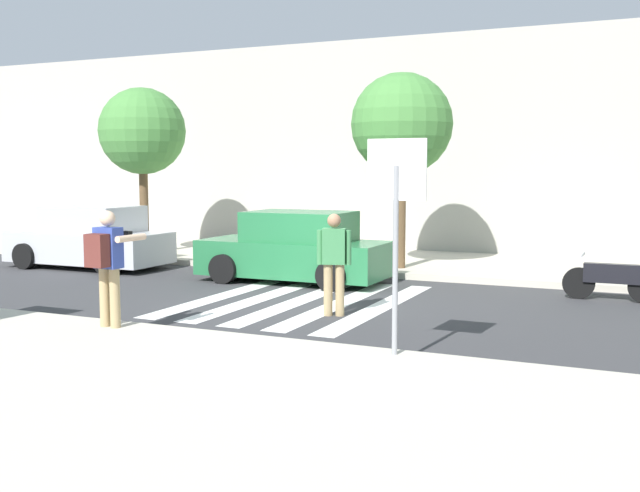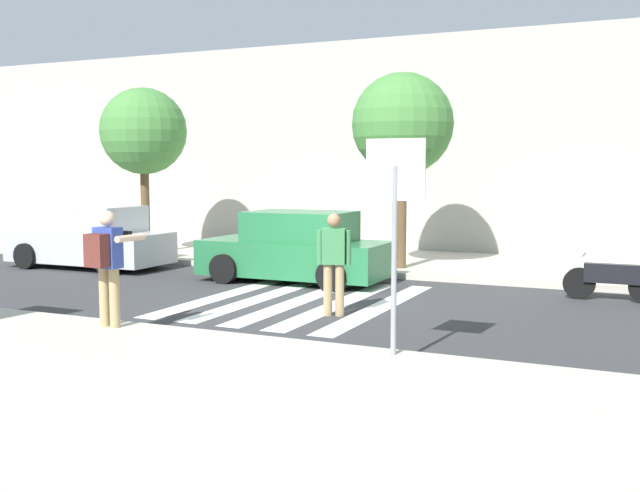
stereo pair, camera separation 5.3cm
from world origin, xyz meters
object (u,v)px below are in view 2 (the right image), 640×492
at_px(photographer_with_backpack, 107,258).
at_px(street_tree_west, 144,132).
at_px(pedestrian_crossing, 334,258).
at_px(motorcycle, 612,279).
at_px(parked_car_green, 296,249).
at_px(stop_sign, 395,198).
at_px(street_tree_center, 402,125).
at_px(parked_car_silver, 91,239).

distance_m(photographer_with_backpack, street_tree_west, 10.15).
relative_size(pedestrian_crossing, motorcycle, 0.98).
xyz_separation_m(pedestrian_crossing, motorcycle, (4.18, 3.44, -0.56)).
bearing_deg(parked_car_green, motorcycle, 2.66).
height_order(stop_sign, street_tree_west, street_tree_west).
bearing_deg(motorcycle, street_tree_center, 158.57).
bearing_deg(street_tree_west, parked_car_silver, -90.07).
distance_m(parked_car_silver, motorcycle, 12.18).
bearing_deg(parked_car_green, pedestrian_crossing, -54.20).
xyz_separation_m(stop_sign, pedestrian_crossing, (-1.96, 2.62, -1.14)).
height_order(stop_sign, parked_car_silver, stop_sign).
xyz_separation_m(parked_car_silver, street_tree_center, (7.42, 2.17, 2.76)).
xyz_separation_m(stop_sign, street_tree_center, (-2.54, 7.93, 1.37)).
distance_m(photographer_with_backpack, pedestrian_crossing, 3.71).
relative_size(photographer_with_backpack, motorcycle, 0.98).
bearing_deg(street_tree_west, stop_sign, -38.67).
xyz_separation_m(parked_car_silver, motorcycle, (12.17, 0.30, -0.31)).
height_order(motorcycle, street_tree_center, street_tree_center).
relative_size(stop_sign, street_tree_center, 0.59).
xyz_separation_m(parked_car_silver, parked_car_green, (5.73, 0.00, 0.00)).
height_order(pedestrian_crossing, street_tree_center, street_tree_center).
relative_size(photographer_with_backpack, street_tree_west, 0.38).
bearing_deg(pedestrian_crossing, street_tree_west, 146.23).
bearing_deg(stop_sign, parked_car_green, 126.26).
height_order(stop_sign, street_tree_center, street_tree_center).
xyz_separation_m(parked_car_silver, street_tree_west, (0.00, 2.20, 2.74)).
xyz_separation_m(stop_sign, parked_car_green, (-4.23, 5.76, -1.38)).
relative_size(street_tree_west, street_tree_center, 1.00).
xyz_separation_m(street_tree_west, street_tree_center, (7.41, -0.04, 0.01)).
distance_m(parked_car_green, motorcycle, 6.46).
distance_m(parked_car_silver, street_tree_center, 8.20).
relative_size(motorcycle, street_tree_center, 0.39).
bearing_deg(photographer_with_backpack, street_tree_west, 124.39).
bearing_deg(parked_car_silver, stop_sign, -30.07).
bearing_deg(stop_sign, motorcycle, 69.89).
xyz_separation_m(parked_car_green, street_tree_center, (1.69, 2.17, 2.76)).
distance_m(stop_sign, pedestrian_crossing, 3.46).
relative_size(stop_sign, parked_car_green, 0.66).
height_order(photographer_with_backpack, street_tree_west, street_tree_west).
relative_size(photographer_with_backpack, parked_car_green, 0.42).
distance_m(pedestrian_crossing, street_tree_center, 5.90).
xyz_separation_m(parked_car_green, street_tree_west, (-5.72, 2.20, 2.74)).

